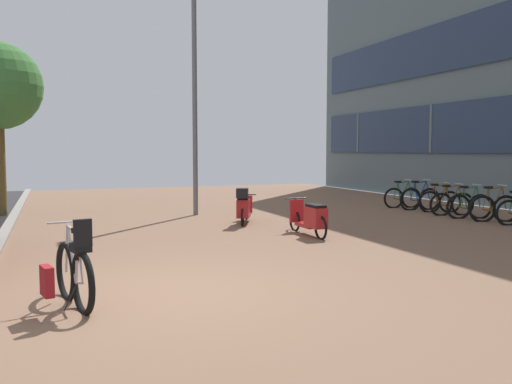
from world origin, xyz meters
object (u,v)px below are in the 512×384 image
Objects in this scene: bicycle_foreground at (72,273)px; scooter_mid at (311,218)px; bicycle_rack_03 at (469,206)px; scooter_near at (244,207)px; bicycle_rack_05 at (440,201)px; bicycle_rack_04 at (452,204)px; bicycle_rack_06 at (420,199)px; bicycle_rack_07 at (402,197)px; bicycle_rack_02 at (494,208)px; lamp_post at (195,88)px.

scooter_mid is at bearing 36.03° from bicycle_foreground.
scooter_near is (-6.15, 1.23, 0.09)m from bicycle_rack_03.
bicycle_rack_03 is 1.04× the size of bicycle_rack_05.
bicycle_rack_04 is at bearing -4.46° from scooter_near.
bicycle_rack_05 is at bearing 30.16° from bicycle_foreground.
bicycle_rack_06 is 0.76× the size of scooter_mid.
bicycle_rack_06 is 0.88× the size of scooter_near.
bicycle_rack_04 and bicycle_rack_07 have the same top height.
scooter_mid is at bearing -149.18° from bicycle_rack_06.
bicycle_rack_02 is at bearing -17.42° from scooter_near.
bicycle_rack_02 reaches higher than scooter_mid.
scooter_mid is (-5.54, -3.31, 0.04)m from bicycle_rack_06.
bicycle_rack_05 is 0.76m from bicycle_rack_06.
scooter_near is (-6.29, 1.97, 0.08)m from bicycle_rack_02.
bicycle_rack_07 is (-0.05, 2.23, -0.00)m from bicycle_rack_04.
scooter_mid is at bearing -168.82° from bicycle_rack_03.
lamp_post is (-6.81, 0.57, 3.30)m from bicycle_rack_07.
bicycle_foreground is at bearing -149.84° from bicycle_rack_05.
bicycle_rack_03 is 6.27m from scooter_near.
bicycle_foreground is 11.37m from bicycle_rack_02.
bicycle_foreground is 7.41m from scooter_near.
bicycle_rack_04 is at bearing 18.33° from scooter_mid.
bicycle_rack_02 reaches higher than bicycle_rack_07.
bicycle_foreground is 11.91m from bicycle_rack_04.
bicycle_rack_04 is 0.77m from bicycle_rack_05.
bicycle_rack_07 is at bearing 99.64° from bicycle_rack_05.
scooter_near is (-6.16, -1.75, 0.10)m from bicycle_rack_07.
bicycle_rack_02 is 8.80m from lamp_post.
bicycle_rack_05 is (0.26, 1.49, -0.01)m from bicycle_rack_03.
bicycle_foreground is at bearing -143.62° from bicycle_rack_07.
bicycle_foreground is 12.72m from bicycle_rack_06.
bicycle_rack_05 is 0.79× the size of scooter_near.
bicycle_rack_06 is 0.21× the size of lamp_post.
bicycle_rack_02 reaches higher than bicycle_rack_06.
scooter_near reaches higher than bicycle_rack_07.
bicycle_rack_02 is 0.84× the size of scooter_near.
bicycle_rack_02 is at bearing -79.79° from bicycle_rack_03.
bicycle_rack_03 is at bearing 100.21° from bicycle_rack_02.
scooter_near is (-6.21, 0.48, 0.10)m from bicycle_rack_04.
scooter_near is at bearing 175.54° from bicycle_rack_04.
lamp_post is (-0.65, 2.32, 3.21)m from scooter_near.
bicycle_rack_02 is 2.98m from bicycle_rack_06.
lamp_post is (-1.38, 4.62, 3.25)m from scooter_mid.
bicycle_foreground is 11.54m from bicycle_rack_03.
bicycle_foreground is 0.80× the size of scooter_mid.
bicycle_foreground is 13.06m from bicycle_rack_07.
scooter_mid is (-5.43, -4.05, 0.05)m from bicycle_rack_07.
bicycle_rack_03 is at bearing 11.18° from scooter_mid.
bicycle_rack_05 is at bearing -78.98° from bicycle_rack_06.
bicycle_foreground is 1.04× the size of bicycle_rack_06.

